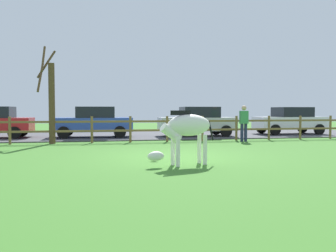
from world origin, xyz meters
TOP-DOWN VIEW (x-y plane):
  - ground_plane at (0.00, 0.00)m, footprint 60.00×60.00m
  - parking_asphalt at (0.00, 9.30)m, footprint 28.00×7.40m
  - paddock_fence at (-0.13, 5.00)m, footprint 21.84×0.11m
  - bare_tree at (-4.34, 5.02)m, footprint 0.77×1.08m
  - zebra at (-0.16, -1.81)m, footprint 1.90×0.79m
  - crow_on_grass at (-0.86, -0.98)m, footprint 0.21×0.10m
  - parked_car_white at (8.62, 7.98)m, footprint 4.02×1.92m
  - parked_car_blue at (-2.60, 7.77)m, footprint 4.05×1.98m
  - parked_car_silver at (2.82, 7.41)m, footprint 4.05×1.97m
  - visitor_near_fence at (4.15, 4.37)m, footprint 0.37×0.23m

SIDE VIEW (x-z plane):
  - ground_plane at x=0.00m, z-range 0.00..0.00m
  - parking_asphalt at x=0.00m, z-range 0.00..0.05m
  - crow_on_grass at x=-0.86m, z-range 0.02..0.23m
  - paddock_fence at x=-0.13m, z-range 0.08..1.24m
  - parked_car_white at x=8.62m, z-range 0.06..1.62m
  - parked_car_blue at x=-2.60m, z-range 0.06..1.62m
  - parked_car_silver at x=2.82m, z-range 0.06..1.62m
  - visitor_near_fence at x=4.15m, z-range 0.09..1.73m
  - zebra at x=-0.16m, z-range 0.22..1.63m
  - bare_tree at x=-4.34m, z-range -0.17..4.00m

